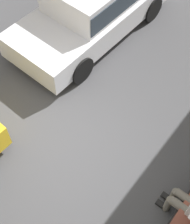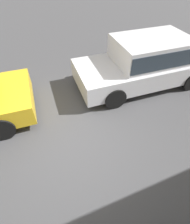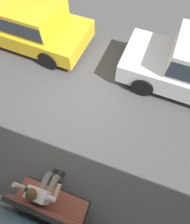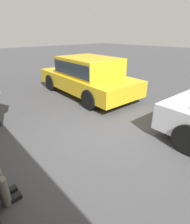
# 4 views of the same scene
# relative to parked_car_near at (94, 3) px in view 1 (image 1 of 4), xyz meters

# --- Properties ---
(ground_plane) EXTENTS (60.00, 60.00, 0.00)m
(ground_plane) POSITION_rel_parked_car_near_xyz_m (3.12, 1.56, -0.83)
(ground_plane) COLOR #424244
(parked_car_near) EXTENTS (4.47, 2.05, 1.54)m
(parked_car_near) POSITION_rel_parked_car_near_xyz_m (0.00, 0.00, 0.00)
(parked_car_near) COLOR silver
(parked_car_near) RESTS_ON ground_plane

